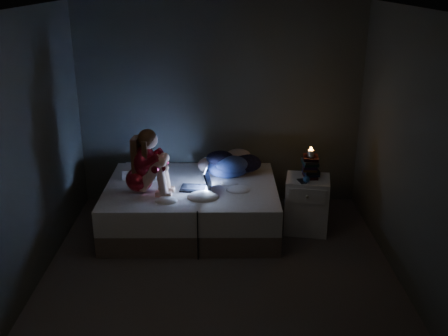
{
  "coord_description": "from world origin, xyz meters",
  "views": [
    {
      "loc": [
        0.02,
        -4.48,
        2.87
      ],
      "look_at": [
        0.05,
        1.0,
        0.8
      ],
      "focal_mm": 41.17,
      "sensor_mm": 36.0,
      "label": 1
    }
  ],
  "objects_px": {
    "candle": "(311,154)",
    "laptop": "(195,179)",
    "nightstand": "(307,204)",
    "bed": "(192,206)",
    "woman": "(138,161)",
    "phone": "(304,182)"
  },
  "relations": [
    {
      "from": "nightstand",
      "to": "bed",
      "type": "bearing_deg",
      "value": -173.07
    },
    {
      "from": "woman",
      "to": "candle",
      "type": "xyz_separation_m",
      "value": [
        1.95,
        0.19,
        0.01
      ]
    },
    {
      "from": "woman",
      "to": "phone",
      "type": "bearing_deg",
      "value": 7.57
    },
    {
      "from": "bed",
      "to": "nightstand",
      "type": "height_order",
      "value": "nightstand"
    },
    {
      "from": "bed",
      "to": "laptop",
      "type": "distance_m",
      "value": 0.42
    },
    {
      "from": "bed",
      "to": "candle",
      "type": "bearing_deg",
      "value": -1.23
    },
    {
      "from": "nightstand",
      "to": "phone",
      "type": "distance_m",
      "value": 0.36
    },
    {
      "from": "candle",
      "to": "nightstand",
      "type": "bearing_deg",
      "value": -115.13
    },
    {
      "from": "nightstand",
      "to": "candle",
      "type": "distance_m",
      "value": 0.61
    },
    {
      "from": "woman",
      "to": "nightstand",
      "type": "distance_m",
      "value": 2.03
    },
    {
      "from": "woman",
      "to": "bed",
      "type": "bearing_deg",
      "value": 28.11
    },
    {
      "from": "phone",
      "to": "nightstand",
      "type": "bearing_deg",
      "value": 35.86
    },
    {
      "from": "woman",
      "to": "laptop",
      "type": "relative_size",
      "value": 2.18
    },
    {
      "from": "woman",
      "to": "candle",
      "type": "height_order",
      "value": "woman"
    },
    {
      "from": "bed",
      "to": "laptop",
      "type": "relative_size",
      "value": 5.75
    },
    {
      "from": "candle",
      "to": "laptop",
      "type": "bearing_deg",
      "value": -175.81
    },
    {
      "from": "nightstand",
      "to": "candle",
      "type": "height_order",
      "value": "candle"
    },
    {
      "from": "laptop",
      "to": "phone",
      "type": "xyz_separation_m",
      "value": [
        1.24,
        -0.07,
        -0.0
      ]
    },
    {
      "from": "laptop",
      "to": "candle",
      "type": "relative_size",
      "value": 4.34
    },
    {
      "from": "laptop",
      "to": "nightstand",
      "type": "relative_size",
      "value": 0.52
    },
    {
      "from": "woman",
      "to": "phone",
      "type": "height_order",
      "value": "woman"
    },
    {
      "from": "nightstand",
      "to": "phone",
      "type": "height_order",
      "value": "phone"
    }
  ]
}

